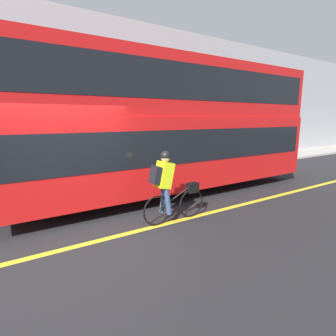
# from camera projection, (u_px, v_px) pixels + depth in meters

# --- Properties ---
(ground_plane) EXTENTS (80.00, 80.00, 0.00)m
(ground_plane) POSITION_uv_depth(u_px,v_px,m) (82.00, 240.00, 4.89)
(ground_plane) COLOR #232326
(road_center_line) EXTENTS (50.00, 0.14, 0.01)m
(road_center_line) POSITION_uv_depth(u_px,v_px,m) (85.00, 244.00, 4.73)
(road_center_line) COLOR yellow
(road_center_line) RESTS_ON ground_plane
(sidewalk_curb) EXTENTS (60.00, 2.28, 0.11)m
(sidewalk_curb) POSITION_uv_depth(u_px,v_px,m) (45.00, 185.00, 8.76)
(sidewalk_curb) COLOR #A8A399
(sidewalk_curb) RESTS_ON ground_plane
(building_facade) EXTENTS (60.00, 0.30, 6.18)m
(building_facade) POSITION_uv_depth(u_px,v_px,m) (32.00, 94.00, 9.26)
(building_facade) COLOR #9E9EA3
(building_facade) RESTS_ON ground_plane
(bus) EXTENTS (9.26, 2.62, 3.83)m
(bus) POSITION_uv_depth(u_px,v_px,m) (169.00, 122.00, 7.78)
(bus) COLOR black
(bus) RESTS_ON ground_plane
(cyclist_on_bike) EXTENTS (1.56, 0.32, 1.59)m
(cyclist_on_bike) POSITION_uv_depth(u_px,v_px,m) (168.00, 184.00, 5.55)
(cyclist_on_bike) COLOR black
(cyclist_on_bike) RESTS_ON ground_plane
(trash_bin) EXTENTS (0.49, 0.49, 0.80)m
(trash_bin) POSITION_uv_depth(u_px,v_px,m) (211.00, 155.00, 12.40)
(trash_bin) COLOR #515156
(trash_bin) RESTS_ON sidewalk_curb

